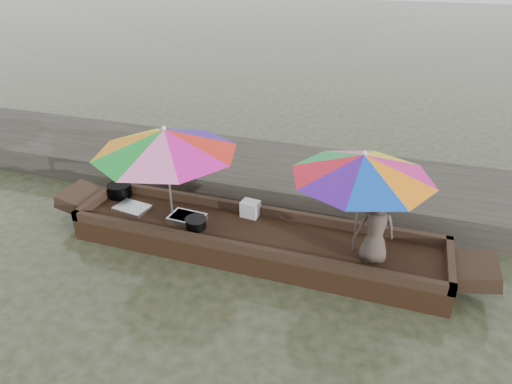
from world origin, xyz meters
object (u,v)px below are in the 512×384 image
(charcoal_grill, at_px, (196,224))
(umbrella_stern, at_px, (358,204))
(boat_hull, at_px, (254,242))
(cooking_pot, at_px, (120,190))
(tray_crayfish, at_px, (187,218))
(supply_bag, at_px, (250,209))
(tray_scallop, at_px, (132,208))
(vendor, at_px, (376,228))
(umbrella_bow, at_px, (168,174))

(charcoal_grill, xyz_separation_m, umbrella_stern, (2.39, 0.16, 0.70))
(boat_hull, relative_size, umbrella_stern, 2.97)
(cooking_pot, bearing_deg, tray_crayfish, -14.66)
(supply_bag, bearing_deg, umbrella_stern, -14.73)
(tray_crayfish, distance_m, supply_bag, 1.02)
(cooking_pot, relative_size, umbrella_stern, 0.21)
(cooking_pot, height_order, tray_crayfish, cooking_pot)
(cooking_pot, height_order, supply_bag, supply_bag)
(tray_scallop, xyz_separation_m, vendor, (3.91, -0.13, 0.49))
(cooking_pot, distance_m, vendor, 4.42)
(vendor, bearing_deg, supply_bag, -24.00)
(supply_bag, xyz_separation_m, vendor, (1.99, -0.57, 0.39))
(cooking_pot, xyz_separation_m, vendor, (4.37, -0.49, 0.41))
(cooking_pot, distance_m, umbrella_stern, 4.17)
(boat_hull, distance_m, umbrella_stern, 1.77)
(umbrella_stern, bearing_deg, supply_bag, 165.27)
(charcoal_grill, relative_size, vendor, 0.30)
(vendor, bearing_deg, tray_scallop, -9.82)
(cooking_pot, bearing_deg, tray_scallop, -37.84)
(supply_bag, height_order, vendor, vendor)
(vendor, relative_size, umbrella_stern, 0.54)
(boat_hull, relative_size, tray_scallop, 10.35)
(tray_crayfish, distance_m, vendor, 2.93)
(cooking_pot, relative_size, vendor, 0.40)
(supply_bag, bearing_deg, tray_scallop, -166.96)
(charcoal_grill, bearing_deg, tray_scallop, 172.57)
(tray_crayfish, relative_size, supply_bag, 1.97)
(supply_bag, relative_size, vendor, 0.27)
(cooking_pot, xyz_separation_m, umbrella_stern, (4.10, -0.37, 0.67))
(cooking_pot, height_order, umbrella_bow, umbrella_bow)
(supply_bag, bearing_deg, tray_crayfish, -152.42)
(cooking_pot, relative_size, supply_bag, 1.46)
(vendor, xyz_separation_m, umbrella_stern, (-0.27, 0.12, 0.26))
(cooking_pot, bearing_deg, umbrella_bow, -16.77)
(charcoal_grill, bearing_deg, umbrella_stern, 3.73)
(tray_crayfish, height_order, umbrella_bow, umbrella_bow)
(boat_hull, height_order, tray_crayfish, tray_crayfish)
(cooking_pot, xyz_separation_m, supply_bag, (2.39, 0.08, 0.02))
(charcoal_grill, relative_size, supply_bag, 1.12)
(supply_bag, bearing_deg, boat_hull, -64.57)
(umbrella_stern, bearing_deg, tray_crayfish, -179.53)
(umbrella_bow, height_order, umbrella_stern, same)
(charcoal_grill, distance_m, umbrella_stern, 2.50)
(tray_scallop, height_order, supply_bag, supply_bag)
(tray_crayfish, height_order, vendor, vendor)
(tray_scallop, xyz_separation_m, umbrella_stern, (3.63, -0.01, 0.74))
(vendor, distance_m, umbrella_stern, 0.40)
(charcoal_grill, relative_size, umbrella_stern, 0.16)
(vendor, bearing_deg, umbrella_bow, -10.16)
(tray_scallop, relative_size, vendor, 0.53)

